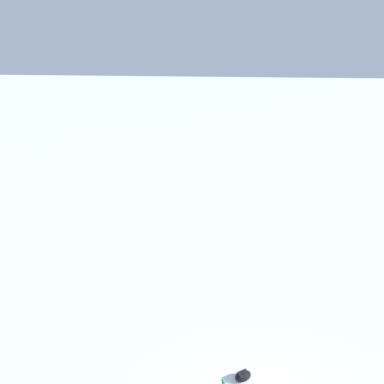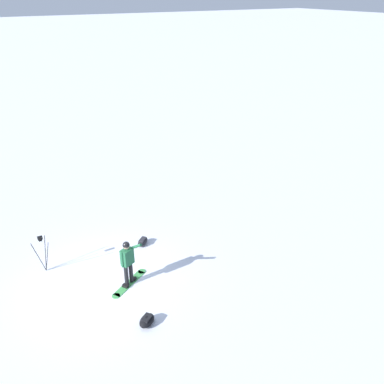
# 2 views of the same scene
# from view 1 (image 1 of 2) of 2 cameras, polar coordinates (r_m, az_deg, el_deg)

# --- Properties ---
(gear_bag_small) EXTENTS (0.65, 0.70, 0.29)m
(gear_bag_small) POSITION_cam_1_polar(r_m,az_deg,el_deg) (14.10, 7.71, -25.81)
(gear_bag_small) COLOR black
(gear_bag_small) RESTS_ON ground_plane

